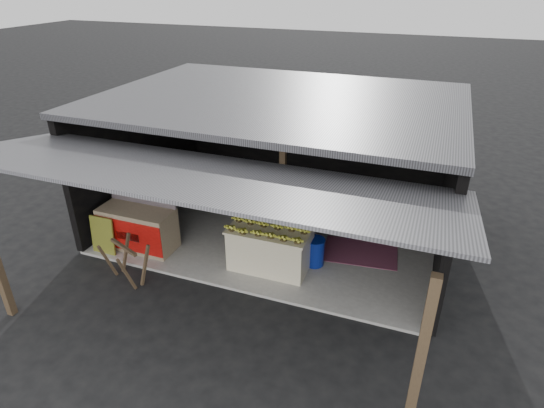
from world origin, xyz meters
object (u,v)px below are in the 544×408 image
at_px(neighbor_stall, 138,226).
at_px(plastic_chair, 356,215).
at_px(banana_table, 271,247).
at_px(water_barrel, 315,252).
at_px(sawhorse, 126,259).
at_px(white_crate, 287,225).

xyz_separation_m(neighbor_stall, plastic_chair, (4.13, 2.10, -0.01)).
height_order(neighbor_stall, plastic_chair, neighbor_stall).
bearing_deg(banana_table, neighbor_stall, -174.48).
relative_size(water_barrel, plastic_chair, 0.67).
height_order(banana_table, sawhorse, banana_table).
relative_size(white_crate, neighbor_stall, 0.60).
height_order(white_crate, water_barrel, white_crate).
height_order(banana_table, plastic_chair, banana_table).
relative_size(banana_table, white_crate, 1.63).
relative_size(neighbor_stall, water_barrel, 2.97).
height_order(white_crate, sawhorse, white_crate).
height_order(banana_table, neighbor_stall, neighbor_stall).
distance_m(sawhorse, plastic_chair, 4.84).
bearing_deg(sawhorse, plastic_chair, 61.74).
bearing_deg(white_crate, plastic_chair, 44.26).
relative_size(banana_table, neighbor_stall, 0.98).
distance_m(sawhorse, water_barrel, 3.61).
bearing_deg(neighbor_stall, white_crate, 21.40).
bearing_deg(white_crate, banana_table, -87.14).
bearing_deg(plastic_chair, white_crate, -159.54).
bearing_deg(plastic_chair, banana_table, -142.89).
xyz_separation_m(white_crate, water_barrel, (0.74, -0.49, -0.21)).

